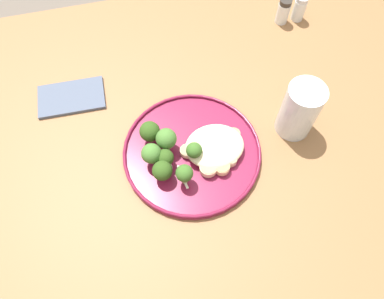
# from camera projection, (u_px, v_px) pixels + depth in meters

# --- Properties ---
(ground) EXTENTS (6.00, 6.00, 0.00)m
(ground) POSITION_uv_depth(u_px,v_px,m) (181.00, 238.00, 1.42)
(ground) COLOR #665B51
(wooden_dining_table) EXTENTS (1.40, 1.00, 0.74)m
(wooden_dining_table) POSITION_uv_depth(u_px,v_px,m) (174.00, 168.00, 0.84)
(wooden_dining_table) COLOR brown
(wooden_dining_table) RESTS_ON ground
(dinner_plate) EXTENTS (0.29, 0.29, 0.02)m
(dinner_plate) POSITION_uv_depth(u_px,v_px,m) (192.00, 152.00, 0.76)
(dinner_plate) COLOR maroon
(dinner_plate) RESTS_ON wooden_dining_table
(noodle_bed) EXTENTS (0.12, 0.10, 0.03)m
(noodle_bed) POSITION_uv_depth(u_px,v_px,m) (215.00, 146.00, 0.74)
(noodle_bed) COLOR beige
(noodle_bed) RESTS_ON dinner_plate
(seared_scallop_right_edge) EXTENTS (0.03, 0.03, 0.01)m
(seared_scallop_right_edge) POSITION_uv_depth(u_px,v_px,m) (233.00, 133.00, 0.76)
(seared_scallop_right_edge) COLOR #E5C689
(seared_scallop_right_edge) RESTS_ON dinner_plate
(seared_scallop_large_seared) EXTENTS (0.03, 0.03, 0.01)m
(seared_scallop_large_seared) POSITION_uv_depth(u_px,v_px,m) (187.00, 151.00, 0.74)
(seared_scallop_large_seared) COLOR beige
(seared_scallop_large_seared) RESTS_ON dinner_plate
(seared_scallop_left_edge) EXTENTS (0.03, 0.03, 0.01)m
(seared_scallop_left_edge) POSITION_uv_depth(u_px,v_px,m) (219.00, 152.00, 0.74)
(seared_scallop_left_edge) COLOR beige
(seared_scallop_left_edge) RESTS_ON dinner_plate
(seared_scallop_on_noodles) EXTENTS (0.03, 0.03, 0.01)m
(seared_scallop_on_noodles) POSITION_uv_depth(u_px,v_px,m) (207.00, 149.00, 0.75)
(seared_scallop_on_noodles) COLOR beige
(seared_scallop_on_noodles) RESTS_ON dinner_plate
(seared_scallop_rear_pale) EXTENTS (0.03, 0.03, 0.02)m
(seared_scallop_rear_pale) POSITION_uv_depth(u_px,v_px,m) (222.00, 167.00, 0.72)
(seared_scallop_rear_pale) COLOR #E5C689
(seared_scallop_rear_pale) RESTS_ON dinner_plate
(seared_scallop_front_small) EXTENTS (0.04, 0.04, 0.02)m
(seared_scallop_front_small) POSITION_uv_depth(u_px,v_px,m) (208.00, 168.00, 0.72)
(seared_scallop_front_small) COLOR beige
(seared_scallop_front_small) RESTS_ON dinner_plate
(seared_scallop_tilted_round) EXTENTS (0.02, 0.02, 0.02)m
(seared_scallop_tilted_round) POSITION_uv_depth(u_px,v_px,m) (231.00, 160.00, 0.73)
(seared_scallop_tilted_round) COLOR beige
(seared_scallop_tilted_round) RESTS_ON dinner_plate
(broccoli_floret_tall_stalk) EXTENTS (0.04, 0.04, 0.06)m
(broccoli_floret_tall_stalk) POSITION_uv_depth(u_px,v_px,m) (151.00, 154.00, 0.71)
(broccoli_floret_tall_stalk) COLOR #89A356
(broccoli_floret_tall_stalk) RESTS_ON dinner_plate
(broccoli_floret_rear_charred) EXTENTS (0.04, 0.04, 0.06)m
(broccoli_floret_rear_charred) POSITION_uv_depth(u_px,v_px,m) (166.00, 139.00, 0.72)
(broccoli_floret_rear_charred) COLOR #7A994C
(broccoli_floret_rear_charred) RESTS_ON dinner_plate
(broccoli_floret_near_rim) EXTENTS (0.04, 0.04, 0.05)m
(broccoli_floret_near_rim) POSITION_uv_depth(u_px,v_px,m) (165.00, 158.00, 0.72)
(broccoli_floret_near_rim) COLOR #7A994C
(broccoli_floret_near_rim) RESTS_ON dinner_plate
(broccoli_floret_beside_noodles) EXTENTS (0.04, 0.04, 0.05)m
(broccoli_floret_beside_noodles) POSITION_uv_depth(u_px,v_px,m) (162.00, 171.00, 0.70)
(broccoli_floret_beside_noodles) COLOR #7A994C
(broccoli_floret_beside_noodles) RESTS_ON dinner_plate
(broccoli_floret_left_leaning) EXTENTS (0.04, 0.04, 0.06)m
(broccoli_floret_left_leaning) POSITION_uv_depth(u_px,v_px,m) (150.00, 132.00, 0.74)
(broccoli_floret_left_leaning) COLOR #89A356
(broccoli_floret_left_leaning) RESTS_ON dinner_plate
(broccoli_floret_front_edge) EXTENTS (0.03, 0.03, 0.05)m
(broccoli_floret_front_edge) POSITION_uv_depth(u_px,v_px,m) (194.00, 151.00, 0.72)
(broccoli_floret_front_edge) COLOR #89A356
(broccoli_floret_front_edge) RESTS_ON dinner_plate
(broccoli_floret_center_pile) EXTENTS (0.03, 0.03, 0.06)m
(broccoli_floret_center_pile) POSITION_uv_depth(u_px,v_px,m) (184.00, 174.00, 0.69)
(broccoli_floret_center_pile) COLOR #89A356
(broccoli_floret_center_pile) RESTS_ON dinner_plate
(onion_sliver_pale_crescent) EXTENTS (0.01, 0.05, 0.00)m
(onion_sliver_pale_crescent) POSITION_uv_depth(u_px,v_px,m) (183.00, 177.00, 0.72)
(onion_sliver_pale_crescent) COLOR silver
(onion_sliver_pale_crescent) RESTS_ON dinner_plate
(onion_sliver_curled_piece) EXTENTS (0.01, 0.04, 0.00)m
(onion_sliver_curled_piece) POSITION_uv_depth(u_px,v_px,m) (169.00, 160.00, 0.74)
(onion_sliver_curled_piece) COLOR silver
(onion_sliver_curled_piece) RESTS_ON dinner_plate
(onion_sliver_short_strip) EXTENTS (0.05, 0.02, 0.00)m
(onion_sliver_short_strip) POSITION_uv_depth(u_px,v_px,m) (157.00, 158.00, 0.74)
(onion_sliver_short_strip) COLOR silver
(onion_sliver_short_strip) RESTS_ON dinner_plate
(water_glass) EXTENTS (0.08, 0.08, 0.13)m
(water_glass) POSITION_uv_depth(u_px,v_px,m) (299.00, 114.00, 0.74)
(water_glass) COLOR silver
(water_glass) RESTS_ON wooden_dining_table
(folded_napkin) EXTENTS (0.15, 0.10, 0.01)m
(folded_napkin) POSITION_uv_depth(u_px,v_px,m) (71.00, 97.00, 0.83)
(folded_napkin) COLOR #4C566B
(folded_napkin) RESTS_ON wooden_dining_table
(salt_shaker) EXTENTS (0.03, 0.03, 0.07)m
(salt_shaker) POSITION_uv_depth(u_px,v_px,m) (299.00, 8.00, 0.92)
(salt_shaker) COLOR white
(salt_shaker) RESTS_ON wooden_dining_table
(pepper_shaker) EXTENTS (0.03, 0.03, 0.07)m
(pepper_shaker) POSITION_uv_depth(u_px,v_px,m) (283.00, 11.00, 0.92)
(pepper_shaker) COLOR white
(pepper_shaker) RESTS_ON wooden_dining_table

